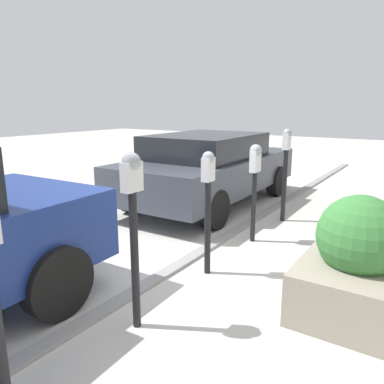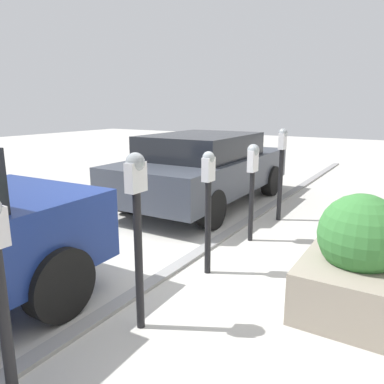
{
  "view_description": "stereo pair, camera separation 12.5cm",
  "coord_description": "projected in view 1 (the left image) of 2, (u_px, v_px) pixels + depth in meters",
  "views": [
    {
      "loc": [
        -3.49,
        -2.38,
        1.92
      ],
      "look_at": [
        0.0,
        -0.09,
        0.95
      ],
      "focal_mm": 35.0,
      "sensor_mm": 36.0,
      "label": 1
    },
    {
      "loc": [
        -3.55,
        -2.28,
        1.92
      ],
      "look_at": [
        0.0,
        -0.09,
        0.95
      ],
      "focal_mm": 35.0,
      "sensor_mm": 36.0,
      "label": 2
    }
  ],
  "objects": [
    {
      "name": "parked_car_middle",
      "position": [
        209.0,
        167.0,
        7.33
      ],
      "size": [
        4.36,
        1.96,
        1.39
      ],
      "rotation": [
        0.0,
        0.0,
        0.02
      ],
      "color": "#383D47",
      "rests_on": "ground_plane"
    },
    {
      "name": "curb_strip",
      "position": [
        180.0,
        264.0,
        4.58
      ],
      "size": [
        19.0,
        0.16,
        0.04
      ],
      "color": "gray",
      "rests_on": "ground_plane"
    },
    {
      "name": "ground_plane",
      "position": [
        186.0,
        267.0,
        4.55
      ],
      "size": [
        40.0,
        40.0,
        0.0
      ],
      "primitive_type": "plane",
      "color": "beige"
    },
    {
      "name": "parking_meter_farthest",
      "position": [
        286.0,
        162.0,
        6.16
      ],
      "size": [
        0.17,
        0.15,
        1.55
      ],
      "color": "black",
      "rests_on": "ground_plane"
    },
    {
      "name": "parking_meter_second",
      "position": [
        133.0,
        210.0,
        3.1
      ],
      "size": [
        0.19,
        0.16,
        1.56
      ],
      "color": "black",
      "rests_on": "ground_plane"
    },
    {
      "name": "planter_box",
      "position": [
        357.0,
        266.0,
        3.48
      ],
      "size": [
        1.27,
        0.97,
        1.14
      ],
      "color": "gray",
      "rests_on": "ground_plane"
    },
    {
      "name": "parking_meter_fourth",
      "position": [
        255.0,
        172.0,
        5.2
      ],
      "size": [
        0.2,
        0.17,
        1.4
      ],
      "color": "black",
      "rests_on": "ground_plane"
    },
    {
      "name": "parking_meter_middle",
      "position": [
        208.0,
        195.0,
        4.19
      ],
      "size": [
        0.16,
        0.14,
        1.43
      ],
      "color": "black",
      "rests_on": "ground_plane"
    }
  ]
}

